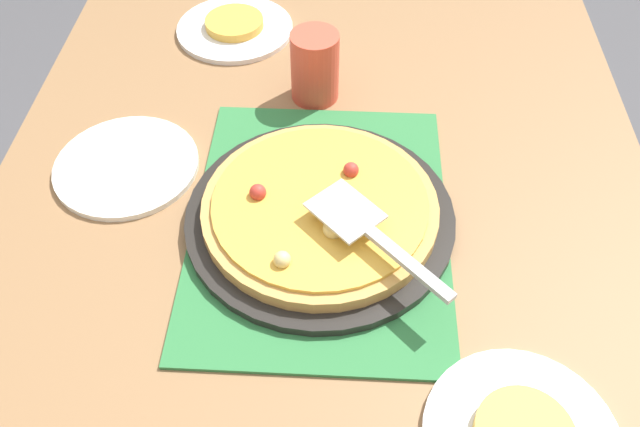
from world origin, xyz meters
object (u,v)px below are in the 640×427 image
Objects in this scene: cup_far at (315,67)px; pizza_pan at (320,217)px; pizza at (320,208)px; pizza_server at (371,232)px; served_slice_right at (234,23)px; plate_far_right at (235,29)px; plate_side at (127,166)px.

pizza_pan is at bearing 4.67° from cup_far.
pizza is 1.70× the size of pizza_server.
served_slice_right is (-0.47, -0.19, -0.02)m from pizza.
plate_far_right is 0.25m from cup_far.
plate_far_right is (-0.47, -0.19, -0.01)m from pizza_pan.
pizza is 0.29m from cup_far.
pizza is 2.75× the size of cup_far.
pizza_pan is 0.11m from pizza_server.
pizza is 1.50× the size of plate_side.
pizza_server reaches higher than pizza_pan.
plate_far_right is at bearing -158.37° from pizza_pan.
cup_far is (-0.29, -0.02, 0.03)m from pizza.
pizza_server is at bearing 25.25° from plate_far_right.
pizza reaches higher than pizza_pan.
pizza_pan reaches higher than plate_far_right.
cup_far reaches higher than plate_side.
plate_far_right is at bearing -138.63° from cup_far.
cup_far is at bearing -175.33° from pizza_pan.
pizza_server is (0.54, 0.25, 0.06)m from plate_far_right.
plate_far_right is 1.13× the size of pizza_server.
pizza_pan is 3.17× the size of cup_far.
pizza is at bearing 72.46° from plate_side.
pizza is at bearing 0.47° from pizza_pan.
pizza reaches higher than served_slice_right.
served_slice_right is at bearing 162.89° from plate_side.
pizza_server is at bearing 44.35° from pizza_pan.
pizza_pan is 0.51m from plate_far_right.
plate_side is 0.39m from served_slice_right.
served_slice_right is at bearing -154.75° from pizza_server.
plate_side is (-0.10, -0.30, -0.03)m from pizza.
pizza_pan is 0.29m from cup_far.
pizza_server is (0.54, 0.25, 0.05)m from served_slice_right.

